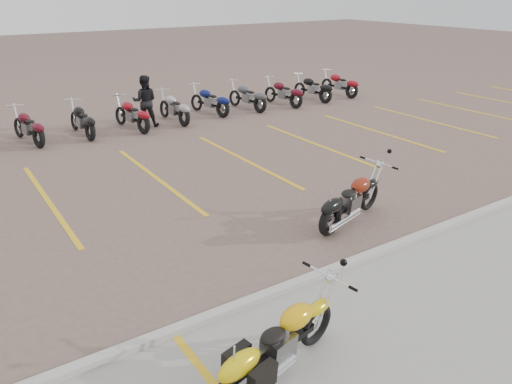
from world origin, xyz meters
The scene contains 8 objects.
ground centered at (0.00, 0.00, 0.00)m, with size 100.00×100.00×0.00m, color #755A53.
concrete_apron centered at (0.00, -4.50, 0.01)m, with size 60.00×5.00×0.01m, color #9E9B93.
curb centered at (0.00, -2.00, 0.06)m, with size 60.00×0.18×0.12m, color #ADAAA3.
parking_stripes centered at (0.00, 4.00, 0.00)m, with size 38.00×5.50×0.01m, color gold, non-canonical shape.
yellow_cruiser centered at (-1.53, -3.45, 0.44)m, with size 2.13×0.64×0.89m.
flame_cruiser centered at (2.31, -0.67, 0.46)m, with size 2.19×0.75×0.92m.
person_b centered at (1.79, 9.08, 0.90)m, with size 0.87×0.68×1.79m, color black.
bg_bike_row centered at (0.35, 9.13, 0.55)m, with size 22.37×2.07×1.10m.
Camera 1 is at (-4.53, -7.52, 4.65)m, focal length 35.00 mm.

